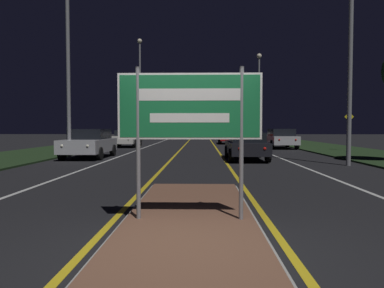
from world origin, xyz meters
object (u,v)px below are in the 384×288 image
streetlight_left_far (140,80)px  car_receding_0 (246,145)px  car_receding_1 (281,138)px  car_approaching_1 (127,138)px  car_approaching_0 (89,143)px  streetlight_right_near (351,27)px  warning_sign (349,127)px  highway_sign (190,112)px  car_receding_2 (229,136)px  streetlight_right_far (259,86)px  car_receding_3 (218,133)px  streetlight_left_near (68,34)px

streetlight_left_far → car_receding_0: (8.53, -20.79, -5.78)m
car_receding_1 → car_approaching_1: car_receding_1 is taller
car_approaching_0 → car_approaching_1: car_approaching_0 is taller
streetlight_right_near → warning_sign: bearing=68.7°
highway_sign → car_receding_2: size_ratio=0.59×
highway_sign → car_receding_0: (2.34, 12.10, -1.10)m
highway_sign → streetlight_right_far: (6.22, 33.72, 4.14)m
highway_sign → car_receding_3: (2.39, 42.93, -1.04)m
car_receding_1 → car_receding_2: size_ratio=1.16×
streetlight_right_near → warning_sign: 10.42m
car_approaching_1 → warning_sign: bearing=-19.0°
car_receding_1 → car_receding_2: (-3.25, 7.51, -0.01)m
streetlight_right_far → warning_sign: size_ratio=3.77×
streetlight_left_near → streetlight_right_far: 24.97m
car_receding_0 → car_receding_3: 30.83m
car_receding_1 → car_receding_0: bearing=-110.5°
car_receding_1 → warning_sign: size_ratio=1.93×
car_receding_1 → warning_sign: bearing=-46.3°
streetlight_left_far → streetlight_right_far: (12.41, 0.84, -0.55)m
streetlight_left_near → car_receding_1: 16.75m
car_receding_3 → warning_sign: size_ratio=1.70×
car_receding_0 → car_receding_2: bearing=88.4°
car_approaching_1 → highway_sign: bearing=-76.3°
streetlight_left_far → car_receding_2: size_ratio=2.61×
streetlight_right_far → warning_sign: (3.45, -15.35, -4.38)m
streetlight_right_near → car_receding_2: 21.05m
car_receding_1 → car_receding_2: bearing=113.4°
car_receding_0 → car_receding_1: 10.71m
car_receding_2 → car_approaching_1: 10.46m
car_approaching_1 → car_receding_0: bearing=-55.1°
car_receding_1 → car_receding_3: size_ratio=1.14×
streetlight_right_near → car_receding_0: 6.76m
streetlight_left_far → streetlight_right_near: size_ratio=1.16×
streetlight_right_near → car_approaching_0: bearing=162.6°
car_receding_2 → car_receding_3: 13.29m
car_receding_2 → streetlight_left_far: bearing=160.2°
streetlight_left_far → warning_sign: size_ratio=4.34×
car_receding_1 → car_approaching_1: 11.96m
streetlight_left_far → car_approaching_1: streetlight_left_far is taller
streetlight_right_near → car_receding_2: bearing=99.4°
streetlight_left_far → car_receding_0: 23.20m
car_receding_2 → car_receding_0: bearing=-91.6°
streetlight_right_far → car_receding_0: size_ratio=2.07×
streetlight_right_far → car_approaching_1: 16.48m
streetlight_right_far → car_receding_1: (-0.13, -11.60, -5.17)m
car_receding_3 → car_approaching_1: car_receding_3 is taller
streetlight_right_near → car_receding_3: (-3.78, 33.50, -4.83)m
car_receding_2 → streetlight_right_far: bearing=50.4°
car_receding_0 → streetlight_right_near: bearing=-34.8°
car_receding_0 → car_approaching_0: (-7.91, 1.01, 0.07)m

